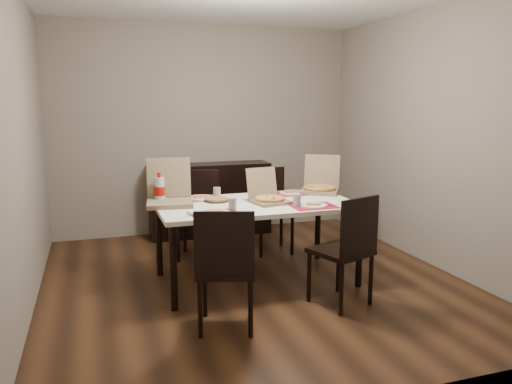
% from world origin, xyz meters
% --- Properties ---
extents(ground, '(3.80, 4.00, 0.02)m').
position_xyz_m(ground, '(0.00, 0.00, -0.01)').
color(ground, '#412614').
rests_on(ground, ground).
extents(room_walls, '(3.84, 4.02, 2.62)m').
position_xyz_m(room_walls, '(0.00, 0.43, 1.73)').
color(room_walls, gray).
rests_on(room_walls, ground).
extents(sideboard, '(1.50, 0.40, 0.90)m').
position_xyz_m(sideboard, '(0.00, 1.78, 0.45)').
color(sideboard, black).
rests_on(sideboard, ground).
extents(dining_table, '(1.80, 1.00, 0.75)m').
position_xyz_m(dining_table, '(0.03, 0.01, 0.68)').
color(dining_table, white).
rests_on(dining_table, ground).
extents(chair_near_left, '(0.53, 0.53, 0.93)m').
position_xyz_m(chair_near_left, '(-0.51, -0.91, 0.51)').
color(chair_near_left, black).
rests_on(chair_near_left, ground).
extents(chair_near_right, '(0.54, 0.54, 0.93)m').
position_xyz_m(chair_near_right, '(0.55, -0.78, 0.51)').
color(chair_near_right, black).
rests_on(chair_near_right, ground).
extents(chair_far_left, '(0.54, 0.54, 0.93)m').
position_xyz_m(chair_far_left, '(-0.32, 0.95, 0.51)').
color(chair_far_left, black).
rests_on(chair_far_left, ground).
extents(chair_far_right, '(0.43, 0.43, 0.93)m').
position_xyz_m(chair_far_right, '(0.48, 0.91, 0.51)').
color(chair_far_right, black).
rests_on(chair_far_right, ground).
extents(setting_near_left, '(0.45, 0.30, 0.11)m').
position_xyz_m(setting_near_left, '(-0.41, -0.29, 0.77)').
color(setting_near_left, '#AA0B22').
rests_on(setting_near_left, dining_table).
extents(setting_near_right, '(0.45, 0.30, 0.11)m').
position_xyz_m(setting_near_right, '(0.42, -0.29, 0.77)').
color(setting_near_right, '#AA0B22').
rests_on(setting_near_right, dining_table).
extents(setting_far_left, '(0.44, 0.30, 0.11)m').
position_xyz_m(setting_far_left, '(-0.40, 0.35, 0.77)').
color(setting_far_left, '#AA0B22').
rests_on(setting_far_left, dining_table).
extents(setting_far_right, '(0.47, 0.30, 0.11)m').
position_xyz_m(setting_far_right, '(0.44, 0.32, 0.77)').
color(setting_far_right, '#AA0B22').
rests_on(setting_far_right, dining_table).
extents(napkin_loose, '(0.15, 0.15, 0.02)m').
position_xyz_m(napkin_loose, '(0.11, 0.02, 0.76)').
color(napkin_loose, white).
rests_on(napkin_loose, dining_table).
extents(pizza_box_center, '(0.37, 0.39, 0.31)m').
position_xyz_m(pizza_box_center, '(0.14, -0.02, 0.80)').
color(pizza_box_center, '#776444').
rests_on(pizza_box_center, dining_table).
extents(pizza_box_right, '(0.52, 0.54, 0.37)m').
position_xyz_m(pizza_box_right, '(0.82, 0.32, 0.81)').
color(pizza_box_right, '#776444').
rests_on(pizza_box_right, dining_table).
extents(pizza_box_left, '(0.45, 0.49, 0.40)m').
position_xyz_m(pizza_box_left, '(-0.73, 0.20, 0.81)').
color(pizza_box_left, '#776444').
rests_on(pizza_box_left, dining_table).
extents(faina_plate, '(0.24, 0.24, 0.03)m').
position_xyz_m(faina_plate, '(-0.30, 0.19, 0.76)').
color(faina_plate, black).
rests_on(faina_plate, dining_table).
extents(dip_bowl, '(0.17, 0.17, 0.03)m').
position_xyz_m(dip_bowl, '(0.17, 0.15, 0.77)').
color(dip_bowl, white).
rests_on(dip_bowl, dining_table).
extents(soda_bottle, '(0.09, 0.09, 0.28)m').
position_xyz_m(soda_bottle, '(-0.81, 0.27, 0.87)').
color(soda_bottle, silver).
rests_on(soda_bottle, dining_table).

